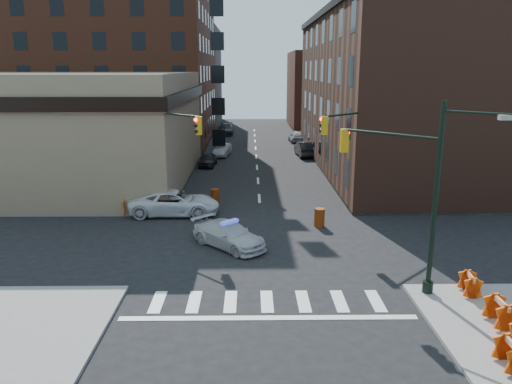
{
  "coord_description": "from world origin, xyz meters",
  "views": [
    {
      "loc": [
        -0.68,
        -25.64,
        9.33
      ],
      "look_at": [
        -0.33,
        3.13,
        2.2
      ],
      "focal_mm": 35.0,
      "sensor_mm": 36.0,
      "label": 1
    }
  ],
  "objects_px": {
    "parked_car_wnear": "(208,160)",
    "pedestrian_a": "(162,192)",
    "police_car": "(229,235)",
    "pickup": "(175,203)",
    "pedestrian_b": "(98,197)",
    "parked_car_wfar": "(223,150)",
    "barricade_se_a": "(470,284)",
    "barricade_nw_a": "(132,206)",
    "parked_car_enear": "(305,149)",
    "barrel_road": "(320,217)",
    "barrel_bank": "(215,196)"
  },
  "relations": [
    {
      "from": "pickup",
      "to": "parked_car_wnear",
      "type": "xyz_separation_m",
      "value": [
        0.78,
        16.75,
        -0.17
      ]
    },
    {
      "from": "pedestrian_a",
      "to": "police_car",
      "type": "bearing_deg",
      "value": -24.98
    },
    {
      "from": "police_car",
      "to": "parked_car_wnear",
      "type": "relative_size",
      "value": 1.23
    },
    {
      "from": "parked_car_wnear",
      "to": "barrel_road",
      "type": "xyz_separation_m",
      "value": [
        8.37,
        -19.38,
        -0.08
      ]
    },
    {
      "from": "barrel_road",
      "to": "barricade_se_a",
      "type": "distance_m",
      "value": 10.94
    },
    {
      "from": "pedestrian_a",
      "to": "barricade_nw_a",
      "type": "bearing_deg",
      "value": -86.93
    },
    {
      "from": "barrel_road",
      "to": "barricade_se_a",
      "type": "xyz_separation_m",
      "value": [
        4.97,
        -9.75,
        0.02
      ]
    },
    {
      "from": "parked_car_wfar",
      "to": "barricade_nw_a",
      "type": "xyz_separation_m",
      "value": [
        -4.67,
        -22.79,
        -0.02
      ]
    },
    {
      "from": "barrel_bank",
      "to": "barricade_se_a",
      "type": "relative_size",
      "value": 0.94
    },
    {
      "from": "parked_car_wnear",
      "to": "pedestrian_a",
      "type": "distance_m",
      "value": 14.6
    },
    {
      "from": "barrel_bank",
      "to": "pedestrian_a",
      "type": "bearing_deg",
      "value": -173.47
    },
    {
      "from": "pedestrian_b",
      "to": "barrel_bank",
      "type": "height_order",
      "value": "pedestrian_b"
    },
    {
      "from": "pickup",
      "to": "barricade_se_a",
      "type": "xyz_separation_m",
      "value": [
        14.12,
        -12.37,
        -0.23
      ]
    },
    {
      "from": "parked_car_enear",
      "to": "pedestrian_b",
      "type": "bearing_deg",
      "value": 50.0
    },
    {
      "from": "pedestrian_a",
      "to": "pedestrian_b",
      "type": "height_order",
      "value": "pedestrian_b"
    },
    {
      "from": "parked_car_wfar",
      "to": "pedestrian_a",
      "type": "bearing_deg",
      "value": -91.03
    },
    {
      "from": "barricade_nw_a",
      "to": "barrel_road",
      "type": "bearing_deg",
      "value": -17.33
    },
    {
      "from": "parked_car_wfar",
      "to": "pedestrian_a",
      "type": "distance_m",
      "value": 20.55
    },
    {
      "from": "barrel_bank",
      "to": "barricade_se_a",
      "type": "distance_m",
      "value": 19.08
    },
    {
      "from": "parked_car_enear",
      "to": "pedestrian_b",
      "type": "height_order",
      "value": "pedestrian_b"
    },
    {
      "from": "police_car",
      "to": "barrel_road",
      "type": "xyz_separation_m",
      "value": [
        5.35,
        3.5,
        -0.11
      ]
    },
    {
      "from": "pickup",
      "to": "parked_car_wfar",
      "type": "height_order",
      "value": "pickup"
    },
    {
      "from": "parked_car_wnear",
      "to": "barricade_nw_a",
      "type": "distance_m",
      "value": 17.31
    },
    {
      "from": "parked_car_enear",
      "to": "barrel_road",
      "type": "height_order",
      "value": "parked_car_enear"
    },
    {
      "from": "parked_car_wfar",
      "to": "parked_car_enear",
      "type": "distance_m",
      "value": 9.04
    },
    {
      "from": "pickup",
      "to": "barricade_nw_a",
      "type": "distance_m",
      "value": 2.75
    },
    {
      "from": "police_car",
      "to": "parked_car_wnear",
      "type": "height_order",
      "value": "police_car"
    },
    {
      "from": "parked_car_wfar",
      "to": "pedestrian_a",
      "type": "relative_size",
      "value": 2.55
    },
    {
      "from": "pickup",
      "to": "parked_car_wnear",
      "type": "distance_m",
      "value": 16.77
    },
    {
      "from": "pickup",
      "to": "parked_car_wnear",
      "type": "relative_size",
      "value": 1.55
    },
    {
      "from": "parked_car_wfar",
      "to": "barricade_se_a",
      "type": "xyz_separation_m",
      "value": [
        12.19,
        -34.97,
        -0.09
      ]
    },
    {
      "from": "pedestrian_a",
      "to": "barrel_road",
      "type": "relative_size",
      "value": 1.42
    },
    {
      "from": "pickup",
      "to": "pedestrian_b",
      "type": "distance_m",
      "value": 5.01
    },
    {
      "from": "police_car",
      "to": "barricade_se_a",
      "type": "distance_m",
      "value": 12.07
    },
    {
      "from": "parked_car_wfar",
      "to": "parked_car_enear",
      "type": "relative_size",
      "value": 0.83
    },
    {
      "from": "pedestrian_a",
      "to": "barrel_road",
      "type": "distance_m",
      "value": 11.5
    },
    {
      "from": "parked_car_wnear",
      "to": "parked_car_enear",
      "type": "relative_size",
      "value": 0.77
    },
    {
      "from": "parked_car_wnear",
      "to": "barricade_nw_a",
      "type": "bearing_deg",
      "value": -97.63
    },
    {
      "from": "parked_car_wfar",
      "to": "barricade_se_a",
      "type": "distance_m",
      "value": 37.03
    },
    {
      "from": "barrel_bank",
      "to": "pedestrian_b",
      "type": "bearing_deg",
      "value": -160.67
    },
    {
      "from": "parked_car_wfar",
      "to": "barricade_se_a",
      "type": "height_order",
      "value": "parked_car_wfar"
    },
    {
      "from": "pedestrian_a",
      "to": "pedestrian_b",
      "type": "bearing_deg",
      "value": -115.67
    },
    {
      "from": "pedestrian_a",
      "to": "parked_car_wnear",
      "type": "bearing_deg",
      "value": 116.15
    },
    {
      "from": "police_car",
      "to": "parked_car_wnear",
      "type": "bearing_deg",
      "value": 52.83
    },
    {
      "from": "police_car",
      "to": "barricade_se_a",
      "type": "bearing_deg",
      "value": -75.86
    },
    {
      "from": "pedestrian_a",
      "to": "barricade_se_a",
      "type": "height_order",
      "value": "pedestrian_a"
    },
    {
      "from": "pedestrian_b",
      "to": "barricade_nw_a",
      "type": "distance_m",
      "value": 2.34
    },
    {
      "from": "police_car",
      "to": "parked_car_wnear",
      "type": "distance_m",
      "value": 23.07
    },
    {
      "from": "parked_car_enear",
      "to": "pedestrian_a",
      "type": "xyz_separation_m",
      "value": [
        -12.2,
        -20.13,
        0.14
      ]
    },
    {
      "from": "parked_car_wfar",
      "to": "barrel_bank",
      "type": "relative_size",
      "value": 3.78
    }
  ]
}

